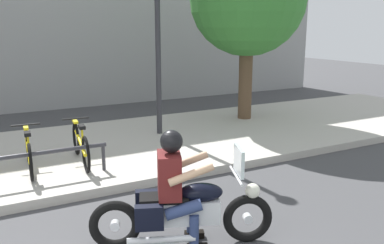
% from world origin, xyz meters
% --- Properties ---
extents(sidewalk, '(24.00, 4.40, 0.15)m').
position_xyz_m(sidewalk, '(0.00, 5.39, 0.07)').
color(sidewalk, '#B7B2A8').
rests_on(sidewalk, ground).
extents(motorcycle, '(2.07, 0.99, 1.19)m').
position_xyz_m(motorcycle, '(1.66, 1.33, 0.45)').
color(motorcycle, black).
rests_on(motorcycle, ground).
extents(rider, '(0.75, 0.68, 1.42)m').
position_xyz_m(rider, '(1.59, 1.36, 0.81)').
color(rider, '#591919').
rests_on(rider, ground).
extents(bicycle_3, '(0.48, 1.63, 0.74)m').
position_xyz_m(bicycle_3, '(0.35, 4.50, 0.49)').
color(bicycle_3, black).
rests_on(bicycle_3, sidewalk).
extents(bicycle_4, '(0.48, 1.70, 0.75)m').
position_xyz_m(bicycle_4, '(1.22, 4.50, 0.50)').
color(bicycle_4, black).
rests_on(bicycle_4, sidewalk).
extents(street_lamp, '(0.28, 0.28, 4.69)m').
position_xyz_m(street_lamp, '(3.31, 5.79, 2.81)').
color(street_lamp, '#2D2D33').
rests_on(street_lamp, ground).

